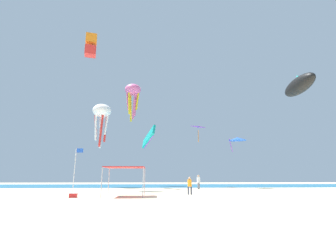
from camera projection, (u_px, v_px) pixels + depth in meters
The scene contains 14 objects.
ground at pixel (173, 198), 19.40m from camera, with size 110.00×110.00×0.10m, color beige.
ocean_strip at pixel (162, 186), 46.48m from camera, with size 110.00×19.35×0.03m, color #1E6B93.
canopy_tent at pixel (125, 168), 21.08m from camera, with size 3.25×3.15×2.37m.
person_near_tent at pixel (190, 184), 22.88m from camera, with size 0.41×0.37×1.57m.
person_leftmost at pixel (198, 181), 32.89m from camera, with size 0.44×0.44×1.85m.
banner_flag at pixel (76, 167), 20.79m from camera, with size 0.61×0.06×3.90m.
cooler_box at pixel (73, 195), 19.41m from camera, with size 0.57×0.37×0.35m.
kite_octopus_white at pixel (102, 113), 41.08m from camera, with size 3.65×3.65×7.11m.
kite_inflatable_black at pixel (299, 85), 25.77m from camera, with size 2.47×5.72×2.31m.
kite_parafoil_teal at pixel (149, 137), 37.00m from camera, with size 2.09×4.82×3.02m.
kite_delta_blue at pixel (237, 139), 37.67m from camera, with size 3.75×3.75×2.09m.
kite_box_orange at pixel (91, 45), 35.33m from camera, with size 1.82×1.86×3.21m.
kite_diamond_purple at pixel (198, 128), 42.85m from camera, with size 2.71×2.70×2.81m.
kite_octopus_pink at pixel (133, 92), 49.37m from camera, with size 3.40×3.40×7.33m.
Camera 1 is at (-1.42, -20.34, 1.55)m, focal length 26.83 mm.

